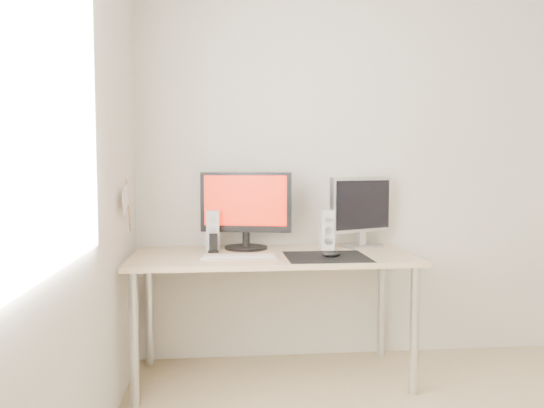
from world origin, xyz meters
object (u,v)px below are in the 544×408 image
mouse (331,254)px  speaker_right (327,230)px  second_monitor (361,208)px  speaker_left (213,230)px  main_monitor (246,207)px  phone_dock (213,247)px  desk (272,267)px  keyboard (240,257)px

mouse → speaker_right: 0.32m
mouse → speaker_right: size_ratio=0.41×
second_monitor → speaker_left: 0.92m
main_monitor → phone_dock: size_ratio=4.92×
desk → phone_dock: (-0.34, 0.08, 0.11)m
keyboard → phone_dock: size_ratio=3.86×
desk → phone_dock: phone_dock is taller
second_monitor → keyboard: 0.87m
phone_dock → second_monitor: bearing=7.4°
mouse → keyboard: 0.50m
mouse → speaker_right: (0.04, 0.30, 0.10)m
main_monitor → mouse: bearing=-38.1°
speaker_left → speaker_right: (0.69, -0.03, 0.00)m
mouse → keyboard: mouse is taller
mouse → speaker_left: speaker_left is taller
main_monitor → second_monitor: bearing=1.2°
speaker_left → speaker_right: 0.69m
speaker_right → desk: bearing=-158.9°
phone_dock → speaker_left: bearing=92.5°
mouse → desk: 0.36m
desk → speaker_left: speaker_left is taller
desk → keyboard: (-0.19, -0.13, 0.09)m
keyboard → main_monitor: bearing=81.1°
desk → speaker_left: bearing=154.5°
desk → second_monitor: second_monitor is taller
desk → keyboard: keyboard is taller
second_monitor → desk: bearing=-160.6°
desk → phone_dock: bearing=166.1°
phone_dock → keyboard: bearing=-55.2°
second_monitor → phone_dock: bearing=-172.6°
speaker_left → speaker_right: same height
keyboard → mouse: bearing=-4.5°
main_monitor → speaker_left: (-0.20, -0.02, -0.13)m
speaker_right → keyboard: (-0.54, -0.26, -0.11)m
speaker_left → keyboard: 0.34m
desk → speaker_right: size_ratio=6.65×
speaker_right → speaker_left: bearing=177.5°
mouse → second_monitor: (0.27, 0.37, 0.22)m
mouse → main_monitor: (-0.45, 0.35, 0.23)m
mouse → desk: mouse is taller
main_monitor → keyboard: bearing=-98.9°
second_monitor → speaker_right: 0.27m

